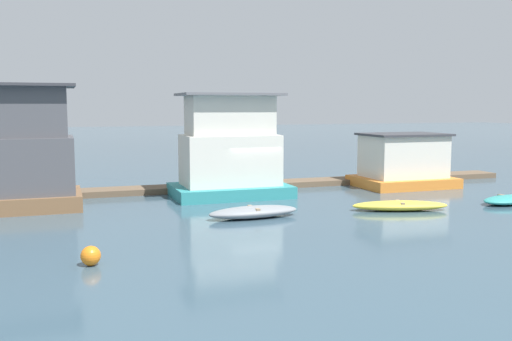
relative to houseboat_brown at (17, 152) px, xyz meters
The scene contains 9 objects.
ground_plane 10.94m from the houseboat_brown, ahead, with size 200.00×200.00×0.00m, color #385160.
dock_walkway 11.25m from the houseboat_brown, 14.62° to the left, with size 33.80×1.70×0.30m, color brown.
houseboat_brown is the anchor object (origin of this frame).
houseboat_teal 9.74m from the houseboat_brown, ahead, with size 5.69×3.77×5.10m.
houseboat_orange 19.91m from the houseboat_brown, ahead, with size 5.15×3.85×2.97m.
dinghy_grey 10.72m from the houseboat_brown, 29.97° to the right, with size 3.84×1.44×0.48m.
dinghy_yellow 16.75m from the houseboat_brown, 20.28° to the right, with size 4.30×2.24×0.42m.
dinghy_teal 22.24m from the houseboat_brown, 15.57° to the right, with size 3.32×2.01×0.38m.
buoy_orange 10.80m from the houseboat_brown, 76.33° to the right, with size 0.57×0.57×0.57m, color orange.
Camera 1 is at (-8.84, -26.70, 4.50)m, focal length 40.00 mm.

